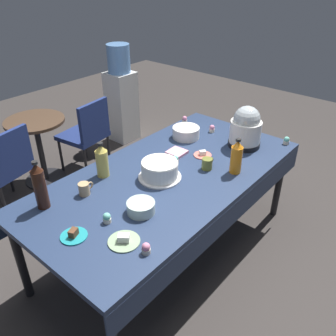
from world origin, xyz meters
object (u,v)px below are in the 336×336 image
Objects in this scene: ceramic_snack_bowl at (186,132)px; coffee_mug_olive at (207,164)px; frosted_layer_cake at (160,170)px; soda_bottle_orange_juice at (236,157)px; potluck_table at (168,181)px; round_cafe_table at (38,139)px; slow_cooker at (246,128)px; glass_salad_bowl at (141,207)px; cupcake_berry at (212,129)px; dessert_plate_sage at (124,240)px; soda_bottle_ginger_ale at (102,161)px; dessert_plate_teal at (74,235)px; cupcake_cocoa at (107,218)px; maroon_chair_right at (87,132)px; water_cooler at (121,96)px; cupcake_mint at (175,160)px; dessert_plate_coral at (203,154)px; cupcake_vanilla at (146,249)px; coffee_mug_tan at (84,189)px; maroon_chair_left at (5,165)px; cupcake_rose at (286,141)px; soda_bottle_cola at (40,186)px; cupcake_lemon at (185,120)px.

coffee_mug_olive is (-0.32, -0.45, -0.00)m from ceramic_snack_bowl.
soda_bottle_orange_juice reaches higher than frosted_layer_cake.
potluck_table is 1.74m from round_cafe_table.
slow_cooker is 0.53m from coffee_mug_olive.
glass_salad_bowl is 2.67× the size of cupcake_berry.
dessert_plate_sage is 0.75m from soda_bottle_ginger_ale.
dessert_plate_sage and dessert_plate_teal have the same top height.
dessert_plate_sage is at bearing -58.27° from dessert_plate_teal.
cupcake_cocoa is 0.08× the size of maroon_chair_right.
ceramic_snack_bowl is 0.19× the size of water_cooler.
cupcake_mint is at bearing 21.11° from dessert_plate_sage.
cupcake_vanilla is at bearing -159.77° from dessert_plate_coral.
coffee_mug_tan is (-1.33, 0.46, -0.12)m from slow_cooker.
cupcake_berry is at bearing 11.35° from potluck_table.
maroon_chair_left is at bearing 85.32° from cupcake_cocoa.
glass_salad_bowl is 2.67× the size of cupcake_rose.
coffee_mug_olive is 0.17× the size of round_cafe_table.
dessert_plate_coral is 0.17× the size of maroon_chair_left.
coffee_mug_olive is 2.26m from water_cooler.
soda_bottle_cola is 2.56m from water_cooler.
slow_cooker is 2.24× the size of dessert_plate_teal.
frosted_layer_cake is 4.68× the size of cupcake_rose.
potluck_table is 32.59× the size of cupcake_cocoa.
soda_bottle_orange_juice is 0.23m from coffee_mug_olive.
dessert_plate_sage is at bearing -122.26° from maroon_chair_right.
cupcake_rose is at bearing -23.06° from frosted_layer_cake.
dessert_plate_coral is 1.84m from round_cafe_table.
cupcake_berry is 0.05× the size of water_cooler.
glass_salad_bowl reaches higher than potluck_table.
ceramic_snack_bowl is 0.32m from cupcake_lemon.
maroon_chair_right is at bearing 106.92° from cupcake_berry.
soda_bottle_orange_juice is (1.22, -0.34, 0.12)m from dessert_plate_teal.
round_cafe_table is 0.58× the size of water_cooler.
cupcake_rose is 2.03m from soda_bottle_cola.
maroon_chair_right is at bearing 55.87° from cupcake_cocoa.
coffee_mug_tan is at bearing -91.36° from maroon_chair_left.
ceramic_snack_bowl is at bearing -66.92° from round_cafe_table.
soda_bottle_orange_juice is (-0.42, -0.17, -0.04)m from slow_cooker.
frosted_layer_cake reaches higher than cupcake_mint.
soda_bottle_orange_juice reaches higher than glass_salad_bowl.
soda_bottle_cola is (-0.82, 0.35, 0.22)m from potluck_table.
coffee_mug_olive is at bearing 177.66° from slow_cooker.
cupcake_berry is 0.56× the size of coffee_mug_olive.
coffee_mug_olive is 0.14× the size of maroon_chair_right.
slow_cooker is 2.19m from maroon_chair_left.
soda_bottle_orange_juice is (0.34, -0.37, 0.19)m from potluck_table.
coffee_mug_olive reaches higher than cupcake_lemon.
water_cooler is (0.85, 1.87, -0.17)m from dessert_plate_coral.
dessert_plate_coral is 0.82m from soda_bottle_ginger_ale.
water_cooler reaches higher than ceramic_snack_bowl.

